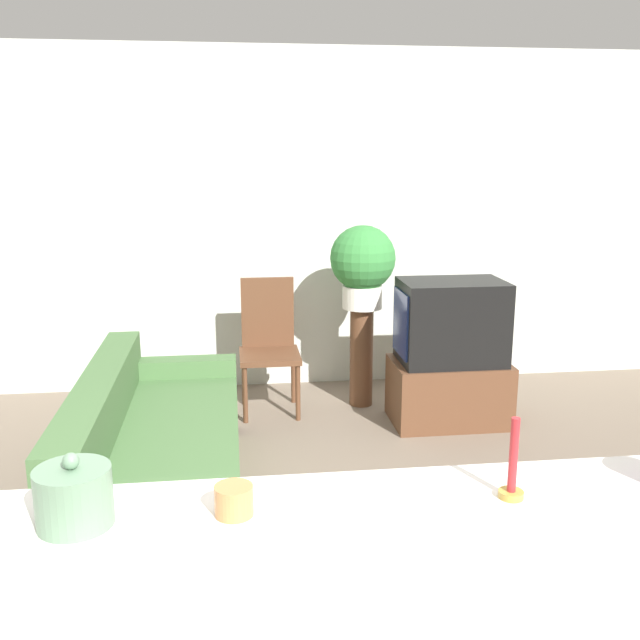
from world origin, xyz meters
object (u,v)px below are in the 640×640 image
object	(u,v)px
wooden_chair	(269,340)
potted_plant	(363,263)
couch	(156,456)
television	(451,322)
decorative_bowl	(74,496)

from	to	relation	value
wooden_chair	potted_plant	bearing A→B (deg)	0.01
couch	potted_plant	world-z (taller)	potted_plant
television	decorative_bowl	size ratio (longest dim) A/B	3.71
couch	decorative_bowl	bearing A→B (deg)	-89.05
television	potted_plant	world-z (taller)	potted_plant
television	couch	bearing A→B (deg)	-154.11
wooden_chair	television	bearing A→B (deg)	-19.12
couch	wooden_chair	size ratio (longest dim) A/B	2.07
television	wooden_chair	size ratio (longest dim) A/B	0.74
couch	decorative_bowl	world-z (taller)	decorative_bowl
television	wooden_chair	bearing A→B (deg)	160.88
couch	wooden_chair	bearing A→B (deg)	62.96
couch	wooden_chair	world-z (taller)	wooden_chair
wooden_chair	decorative_bowl	bearing A→B (deg)	-101.20
wooden_chair	couch	bearing A→B (deg)	-117.04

